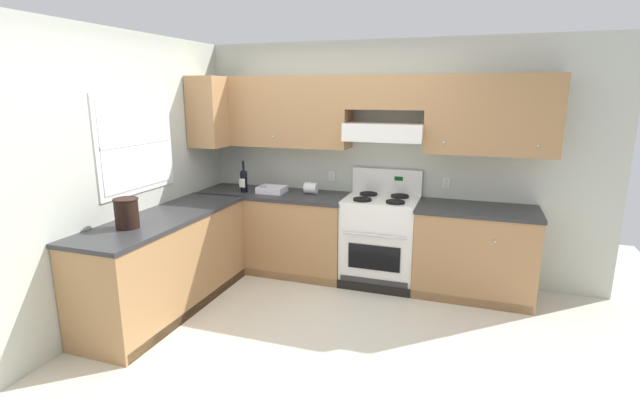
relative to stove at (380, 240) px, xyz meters
name	(u,v)px	position (x,y,z in m)	size (l,w,h in m)	color
ground_plane	(291,328)	(-0.52, -1.25, -0.48)	(7.04, 7.04, 0.00)	beige
wall_back	(378,143)	(-0.11, 0.27, 1.00)	(4.68, 0.57, 2.55)	beige
wall_left	(145,163)	(-2.11, -1.03, 0.87)	(0.47, 4.00, 2.55)	beige
counter_back_run	(350,239)	(-0.33, -0.01, -0.03)	(3.60, 0.65, 0.91)	#A87A4C
counter_left_run	(167,263)	(-1.76, -1.26, -0.03)	(0.63, 1.91, 0.91)	#A87A4C
stove	(380,240)	(0.00, 0.00, 0.00)	(0.76, 0.62, 1.20)	white
wine_bottle	(244,180)	(-1.56, -0.09, 0.57)	(0.08, 0.08, 0.35)	black
bowl	(272,190)	(-1.24, -0.02, 0.46)	(0.30, 0.24, 0.07)	silver
bucket	(127,212)	(-1.80, -1.66, 0.56)	(0.20, 0.20, 0.25)	black
paper_towel_roll	(311,188)	(-0.81, 0.08, 0.49)	(0.14, 0.12, 0.12)	white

